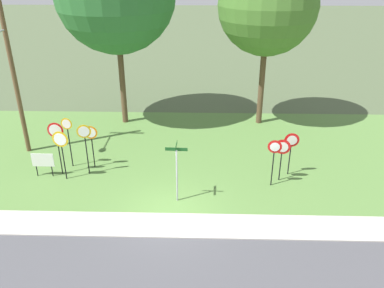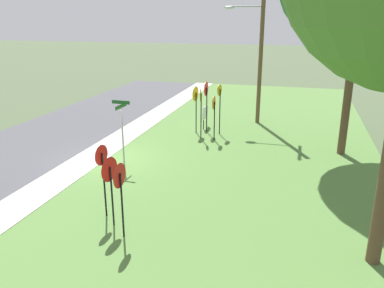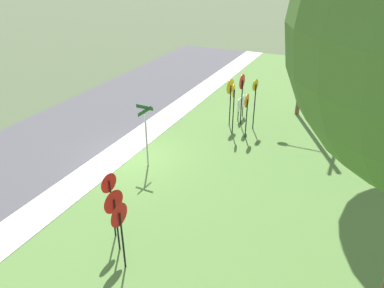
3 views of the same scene
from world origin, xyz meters
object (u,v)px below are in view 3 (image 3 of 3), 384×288
Objects in this scene: stop_sign_far_left at (230,92)px; notice_board at (241,104)px; stop_sign_near_left at (233,98)px; street_name_post at (146,131)px; utility_pole at (306,25)px; stop_sign_far_center at (247,106)px; stop_sign_near_right at (242,88)px; yield_sign_near_left at (114,207)px; yield_sign_near_right at (120,222)px; stop_sign_far_right at (255,94)px; yield_sign_far_left at (110,191)px.

stop_sign_far_left is 2.06× the size of notice_board.
street_name_post reaches higher than stop_sign_near_left.
stop_sign_far_left reaches higher than notice_board.
stop_sign_far_left is 5.29m from utility_pole.
stop_sign_near_left is 1.16× the size of stop_sign_far_center.
stop_sign_near_right is 1.21× the size of stop_sign_far_center.
yield_sign_near_left is at bearing -11.37° from utility_pole.
stop_sign_near_left is 1.19× the size of yield_sign_near_right.
street_name_post reaches higher than stop_sign_far_right.
stop_sign_near_right is at bearing -176.13° from yield_sign_far_left.
yield_sign_near_right is 1.49m from yield_sign_far_left.
street_name_post is at bearing -152.55° from yield_sign_near_right.
street_name_post is at bearing -27.90° from utility_pole.
stop_sign_far_left is (-1.00, -0.53, -0.06)m from stop_sign_near_left.
yield_sign_far_left reaches higher than yield_sign_near_left.
stop_sign_near_right is 11.44m from yield_sign_near_right.
stop_sign_far_left is 1.31m from stop_sign_far_right.
yield_sign_far_left is (10.13, -1.63, -0.15)m from stop_sign_far_right.
stop_sign_far_left is 1.07× the size of yield_sign_far_left.
utility_pole is at bearing 139.09° from stop_sign_near_left.
notice_board is (-11.20, 0.59, -0.94)m from yield_sign_far_left.
yield_sign_far_left is 11.25m from notice_board.
stop_sign_far_right is 6.46m from street_name_post.
yield_sign_near_left is at bearing 4.37° from stop_sign_far_right.
stop_sign_near_left reaches higher than yield_sign_near_left.
stop_sign_far_right is 1.85m from notice_board.
stop_sign_far_center is 1.86× the size of notice_board.
stop_sign_near_left is at bearing 2.60° from stop_sign_near_right.
stop_sign_far_left is 0.95× the size of stop_sign_far_right.
yield_sign_far_left is 1.92× the size of notice_board.
stop_sign_far_center is at bearing -176.12° from yield_sign_near_left.
stop_sign_far_center is 1.02× the size of yield_sign_near_right.
stop_sign_far_right is 1.20× the size of yield_sign_near_right.
yield_sign_near_right is at bearing 57.65° from yield_sign_near_left.
utility_pole reaches higher than yield_sign_far_left.
stop_sign_near_right reaches higher than notice_board.
stop_sign_far_left is at bearing -130.24° from stop_sign_far_center.
street_name_post is at bearing -154.08° from yield_sign_far_left.
stop_sign_near_right reaches higher than stop_sign_far_right.
stop_sign_near_right is 2.24× the size of notice_board.
stop_sign_far_left is (0.37, -0.51, -0.17)m from stop_sign_near_right.
utility_pole reaches higher than yield_sign_near_right.
utility_pole is at bearing 174.63° from yield_sign_far_left.
yield_sign_near_left is 0.69m from yield_sign_far_left.
stop_sign_far_left is at bearing -173.08° from yield_sign_near_right.
yield_sign_far_left is (-0.47, -0.49, 0.14)m from yield_sign_near_left.
yield_sign_far_left reaches higher than notice_board.
stop_sign_far_center is 9.49m from yield_sign_near_left.
yield_sign_near_right is 14.74m from utility_pole.
stop_sign_far_left is at bearing -168.58° from yield_sign_near_left.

